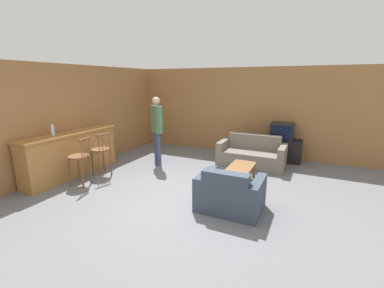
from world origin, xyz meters
name	(u,v)px	position (x,y,z in m)	size (l,w,h in m)	color
ground_plane	(179,199)	(0.00, 0.00, 0.00)	(24.00, 24.00, 0.00)	slate
wall_back	(236,111)	(0.00, 3.73, 1.30)	(9.40, 0.08, 2.60)	#9E6B3D
wall_left	(100,114)	(-3.24, 1.36, 1.30)	(0.08, 8.73, 2.60)	#9E6B3D
bar_counter	(72,154)	(-2.90, 0.03, 0.53)	(0.55, 2.42, 1.05)	#A87038
bar_chair_near	(80,159)	(-2.26, -0.30, 0.57)	(0.52, 0.52, 1.04)	brown
bar_chair_mid	(101,152)	(-2.26, 0.32, 0.57)	(0.52, 0.52, 1.04)	brown
couch_far	(252,155)	(0.78, 2.62, 0.29)	(1.71, 0.86, 0.80)	#70665B
armchair_near	(230,194)	(0.99, 0.01, 0.29)	(1.09, 0.82, 0.78)	#384251
coffee_table	(241,169)	(0.84, 1.34, 0.32)	(0.50, 0.88, 0.38)	brown
tv_unit	(281,150)	(1.42, 3.38, 0.31)	(1.10, 0.50, 0.62)	black
tv	(282,131)	(1.42, 3.38, 0.85)	(0.61, 0.49, 0.46)	black
bottle	(52,129)	(-2.91, -0.38, 1.19)	(0.08, 0.08, 0.30)	silver
person_by_window	(157,127)	(-1.51, 1.58, 1.04)	(0.45, 0.37, 1.81)	#384260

